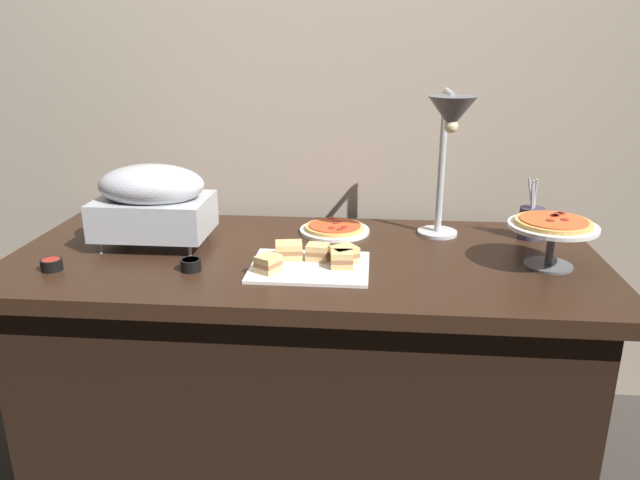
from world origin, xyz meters
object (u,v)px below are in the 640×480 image
sauce_cup_near (191,264)px  utensil_holder (531,222)px  chafing_dish (153,200)px  pizza_plate_front (335,229)px  heat_lamp (449,129)px  sauce_cup_far (52,264)px  pizza_plate_center (553,229)px  sandwich_platter (311,261)px

sauce_cup_near → utensil_holder: 1.16m
chafing_dish → pizza_plate_front: size_ratio=1.47×
heat_lamp → sauce_cup_far: 1.29m
pizza_plate_front → sauce_cup_far: 0.94m
heat_lamp → sauce_cup_far: (-1.19, -0.31, -0.38)m
chafing_dish → pizza_plate_center: 1.27m
chafing_dish → sandwich_platter: bearing=-17.2°
sandwich_platter → sauce_cup_near: 0.36m
heat_lamp → pizza_plate_center: 0.44m
pizza_plate_front → pizza_plate_center: 0.74m
pizza_plate_center → heat_lamp: bearing=155.1°
sandwich_platter → sauce_cup_far: 0.78m
pizza_plate_front → sandwich_platter: (-0.05, -0.36, 0.01)m
pizza_plate_front → chafing_dish: bearing=-162.5°
sauce_cup_near → utensil_holder: (1.09, 0.41, 0.04)m
pizza_plate_front → sauce_cup_far: (-0.82, -0.45, 0.01)m
sauce_cup_far → utensil_holder: (1.51, 0.44, 0.04)m
heat_lamp → pizza_plate_center: size_ratio=1.92×
pizza_plate_center → utensil_holder: 0.28m
chafing_dish → sauce_cup_far: size_ratio=5.79×
sauce_cup_far → chafing_dish: bearing=48.4°
sauce_cup_far → heat_lamp: bearing=14.6°
heat_lamp → pizza_plate_front: heat_lamp is taller
sandwich_platter → sauce_cup_far: size_ratio=5.62×
utensil_holder → chafing_dish: bearing=-171.9°
heat_lamp → sauce_cup_far: bearing=-165.4°
sauce_cup_near → sauce_cup_far: 0.42m
chafing_dish → pizza_plate_front: 0.64m
sauce_cup_near → sauce_cup_far: (-0.42, -0.03, -0.00)m
sauce_cup_far → sandwich_platter: bearing=6.9°
pizza_plate_center → sauce_cup_far: size_ratio=4.15×
pizza_plate_front → sauce_cup_near: sauce_cup_near is taller
chafing_dish → pizza_plate_center: chafing_dish is taller
chafing_dish → sauce_cup_near: (0.19, -0.23, -0.13)m
chafing_dish → sauce_cup_far: 0.37m
chafing_dish → pizza_plate_center: bearing=-4.3°
pizza_plate_center → utensil_holder: bearing=88.4°
pizza_plate_center → sauce_cup_far: (-1.50, -0.17, -0.10)m
pizza_plate_front → utensil_holder: (0.68, -0.01, 0.05)m
heat_lamp → sauce_cup_far: size_ratio=7.98×
pizza_plate_front → utensil_holder: utensil_holder is taller
heat_lamp → utensil_holder: bearing=22.8°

